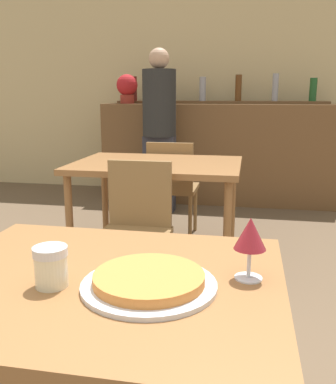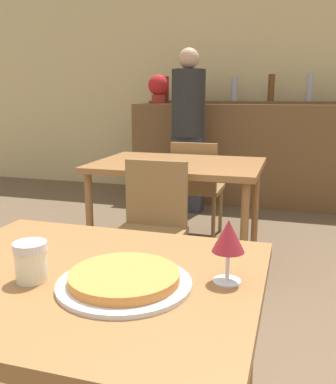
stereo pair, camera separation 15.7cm
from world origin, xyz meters
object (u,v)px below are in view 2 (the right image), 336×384
object	(u,v)px
chair_far_side_front	(151,223)
potted_plant	(159,87)
chair_far_side_back	(196,183)
pizza_tray	(124,280)
person_standing	(188,126)
cheese_shaker	(31,261)
wine_glass	(228,238)

from	to	relation	value
chair_far_side_front	potted_plant	distance (m)	2.79
chair_far_side_back	potted_plant	distance (m)	1.78
pizza_tray	person_standing	bearing A→B (deg)	101.52
chair_far_side_back	cheese_shaker	xyz separation A→B (m)	(0.17, -2.58, 0.33)
person_standing	chair_far_side_back	bearing A→B (deg)	-71.35
pizza_tray	cheese_shaker	distance (m)	0.24
chair_far_side_front	pizza_tray	distance (m)	1.46
pizza_tray	wine_glass	bearing A→B (deg)	22.43
chair_far_side_back	wine_glass	bearing A→B (deg)	104.60
chair_far_side_back	chair_far_side_front	bearing A→B (deg)	90.00
chair_far_side_front	wine_glass	size ratio (longest dim) A/B	5.26
chair_far_side_front	cheese_shaker	bearing A→B (deg)	-82.97
chair_far_side_front	cheese_shaker	world-z (taller)	cheese_shaker
person_standing	wine_glass	world-z (taller)	person_standing
chair_far_side_front	person_standing	size ratio (longest dim) A/B	0.50
chair_far_side_front	wine_glass	world-z (taller)	wine_glass
chair_far_side_front	wine_glass	xyz separation A→B (m)	(0.64, -1.27, 0.39)
wine_glass	pizza_tray	bearing A→B (deg)	-157.57
chair_far_side_front	pizza_tray	world-z (taller)	chair_far_side_front
wine_glass	potted_plant	xyz separation A→B (m)	(-1.41, 3.84, 0.42)
cheese_shaker	person_standing	bearing A→B (deg)	97.65
cheese_shaker	wine_glass	distance (m)	0.49
wine_glass	potted_plant	distance (m)	4.11
pizza_tray	potted_plant	xyz separation A→B (m)	(-1.18, 3.93, 0.51)
chair_far_side_back	wine_glass	xyz separation A→B (m)	(0.64, -2.45, 0.39)
pizza_tray	potted_plant	world-z (taller)	potted_plant
chair_far_side_back	cheese_shaker	size ratio (longest dim) A/B	8.42
chair_far_side_front	chair_far_side_back	bearing A→B (deg)	90.00
potted_plant	chair_far_side_back	bearing A→B (deg)	-60.72
pizza_tray	person_standing	xyz separation A→B (m)	(-0.69, 3.40, 0.12)
pizza_tray	chair_far_side_back	bearing A→B (deg)	99.04
wine_glass	potted_plant	size ratio (longest dim) A/B	0.48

